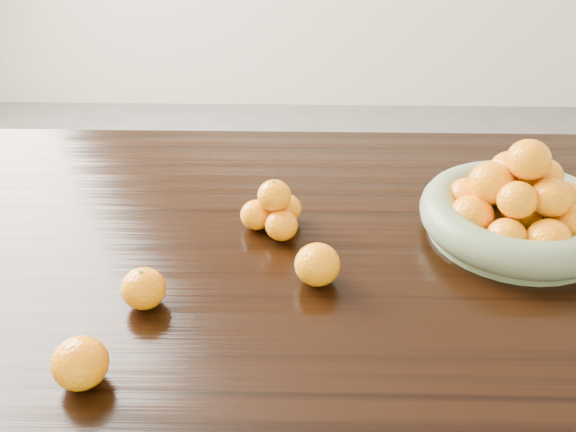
{
  "coord_description": "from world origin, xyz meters",
  "views": [
    {
      "loc": [
        0.0,
        -0.95,
        1.42
      ],
      "look_at": [
        -0.02,
        -0.02,
        0.83
      ],
      "focal_mm": 40.0,
      "sensor_mm": 36.0,
      "label": 1
    }
  ],
  "objects_px": {
    "orange_pyramid": "(274,211)",
    "loose_orange_0": "(143,288)",
    "dining_table": "(298,286)",
    "fruit_bowl": "(518,210)"
  },
  "relations": [
    {
      "from": "dining_table",
      "to": "fruit_bowl",
      "type": "height_order",
      "value": "fruit_bowl"
    },
    {
      "from": "orange_pyramid",
      "to": "loose_orange_0",
      "type": "distance_m",
      "value": 0.3
    },
    {
      "from": "dining_table",
      "to": "orange_pyramid",
      "type": "relative_size",
      "value": 16.64
    },
    {
      "from": "orange_pyramid",
      "to": "loose_orange_0",
      "type": "xyz_separation_m",
      "value": [
        -0.2,
        -0.23,
        -0.01
      ]
    },
    {
      "from": "loose_orange_0",
      "to": "fruit_bowl",
      "type": "bearing_deg",
      "value": 18.83
    },
    {
      "from": "dining_table",
      "to": "fruit_bowl",
      "type": "xyz_separation_m",
      "value": [
        0.4,
        0.06,
        0.14
      ]
    },
    {
      "from": "fruit_bowl",
      "to": "loose_orange_0",
      "type": "xyz_separation_m",
      "value": [
        -0.65,
        -0.22,
        -0.02
      ]
    },
    {
      "from": "dining_table",
      "to": "fruit_bowl",
      "type": "bearing_deg",
      "value": 7.83
    },
    {
      "from": "fruit_bowl",
      "to": "loose_orange_0",
      "type": "relative_size",
      "value": 5.02
    },
    {
      "from": "fruit_bowl",
      "to": "orange_pyramid",
      "type": "xyz_separation_m",
      "value": [
        -0.45,
        0.01,
        -0.01
      ]
    }
  ]
}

